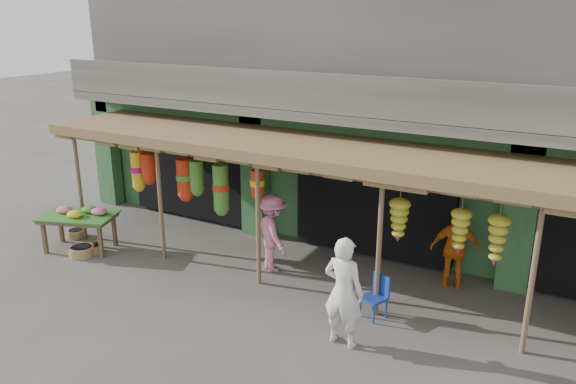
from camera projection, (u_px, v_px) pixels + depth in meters
The scene contains 11 objects.
ground at pixel (330, 296), 10.86m from camera, with size 80.00×80.00×0.00m, color #514C47.
building at pixel (417, 92), 13.88m from camera, with size 16.40×6.80×7.00m.
awning at pixel (344, 158), 10.81m from camera, with size 14.00×2.70×2.79m.
flower_table at pixel (79, 217), 12.80m from camera, with size 1.87×1.46×0.99m.
blue_chair at pixel (377, 294), 10.03m from camera, with size 0.50×0.50×0.80m.
basket_left at pixel (76, 233), 13.71m from camera, with size 0.43×0.43×0.18m, color olive.
basket_mid at pixel (82, 251), 12.65m from camera, with size 0.56×0.56×0.21m, color olive.
basket_right at pixel (94, 248), 12.82m from camera, with size 0.42×0.42×0.19m, color #956F45.
person_front at pixel (343, 292), 9.04m from camera, with size 0.69×0.45×1.89m, color white.
person_vendor at pixel (456, 249), 10.99m from camera, with size 0.96×0.40×1.64m, color orange.
person_shopper at pixel (272, 233), 11.75m from camera, with size 1.08×0.62×1.67m, color pink.
Camera 1 is at (4.02, -8.89, 5.25)m, focal length 35.00 mm.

